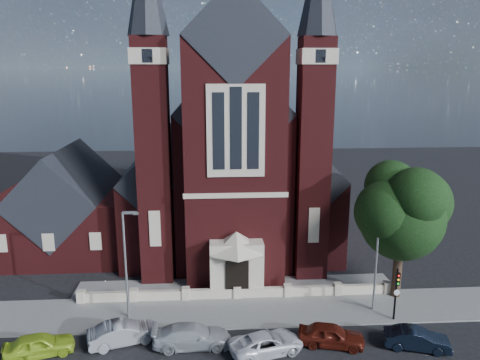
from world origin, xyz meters
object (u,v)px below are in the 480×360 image
object	(u,v)px
church	(228,157)
car_silver_a	(123,333)
parish_hall	(68,210)
car_lime_van	(39,345)
street_lamp_left	(127,259)
traffic_signal	(397,288)
street_lamp_right	(378,253)
car_dark_red	(331,335)
car_navy	(417,339)
street_tree	(405,214)
car_white_suv	(266,343)
car_silver_b	(192,336)

from	to	relation	value
church	car_silver_a	xyz separation A→B (m)	(-7.79, -22.09, -7.43)
church	parish_hall	distance (m)	17.26
car_lime_van	car_silver_a	xyz separation A→B (m)	(5.06, 0.99, 0.03)
street_lamp_left	traffic_signal	distance (m)	19.08
church	street_lamp_right	xyz separation A→B (m)	(10.09, -18.94, -3.59)
church	traffic_signal	size ratio (longest dim) A/B	8.72
parish_hall	car_dark_red	distance (m)	28.55
parish_hall	car_navy	distance (m)	33.27
traffic_signal	car_lime_van	distance (m)	24.05
street_tree	car_silver_a	bearing A→B (deg)	-166.60
church	street_lamp_left	world-z (taller)	church
car_white_suv	car_dark_red	world-z (taller)	car_dark_red
church	parish_hall	world-z (taller)	church
church	street_lamp_right	size ratio (longest dim) A/B	4.31
street_tree	car_white_suv	distance (m)	14.36
church	car_silver_a	size ratio (longest dim) A/B	7.66
car_silver_b	car_dark_red	size ratio (longest dim) A/B	1.18
traffic_signal	street_lamp_right	bearing A→B (deg)	120.01
car_lime_van	street_lamp_left	bearing A→B (deg)	-66.98
car_lime_van	car_silver_b	bearing A→B (deg)	-104.71
street_lamp_right	car_silver_a	distance (m)	18.56
street_tree	car_lime_van	bearing A→B (deg)	-167.05
street_tree	car_navy	bearing A→B (deg)	-102.27
traffic_signal	car_dark_red	distance (m)	6.18
parish_hall	street_lamp_left	world-z (taller)	parish_hall
car_navy	church	bearing A→B (deg)	39.97
car_silver_b	street_lamp_right	bearing A→B (deg)	-75.27
street_lamp_left	car_dark_red	bearing A→B (deg)	-17.19
church	car_dark_red	bearing A→B (deg)	-76.09
car_silver_b	car_navy	distance (m)	14.49
street_lamp_left	car_navy	xyz separation A→B (m)	(19.06, -4.95, -3.92)
car_white_suv	car_silver_a	bearing A→B (deg)	63.35
car_silver_a	parish_hall	bearing A→B (deg)	7.13
car_silver_b	car_white_suv	world-z (taller)	car_silver_b
parish_hall	traffic_signal	world-z (taller)	parish_hall
street_lamp_left	church	bearing A→B (deg)	67.34
street_tree	car_dark_red	xyz separation A→B (m)	(-6.86, -5.93, -6.23)
car_silver_a	car_navy	xyz separation A→B (m)	(18.94, -1.80, -0.07)
parish_hall	car_silver_a	distance (m)	19.29
street_tree	car_navy	size ratio (longest dim) A/B	2.60
car_white_suv	car_dark_red	distance (m)	4.34
car_silver_a	car_lime_van	bearing A→B (deg)	82.66
church	car_silver_a	bearing A→B (deg)	-109.42
street_tree	car_white_suv	bearing A→B (deg)	-149.84
car_dark_red	car_lime_van	bearing A→B (deg)	103.64
parish_hall	car_navy	world-z (taller)	parish_hall
street_lamp_right	car_lime_van	bearing A→B (deg)	-169.76
church	street_lamp_left	bearing A→B (deg)	-112.66
street_lamp_right	car_white_suv	distance (m)	10.64
church	car_white_suv	bearing A→B (deg)	-86.53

